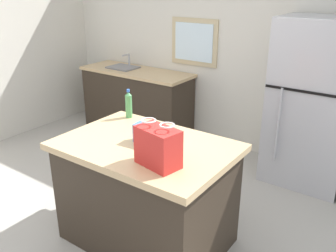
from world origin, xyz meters
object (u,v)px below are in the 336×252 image
at_px(refrigerator, 313,104).
at_px(bottle, 129,105).
at_px(shopping_bag, 158,147).
at_px(kitchen_island, 147,193).
at_px(small_box, 145,133).

xyz_separation_m(refrigerator, bottle, (-1.26, -1.42, 0.14)).
distance_m(refrigerator, shopping_bag, 2.08).
height_order(kitchen_island, shopping_bag, shopping_bag).
bearing_deg(small_box, bottle, 143.64).
relative_size(kitchen_island, shopping_bag, 4.10).
bearing_deg(bottle, shopping_bag, -37.46).
distance_m(refrigerator, small_box, 1.94).
xyz_separation_m(kitchen_island, refrigerator, (0.77, 1.80, 0.42)).
bearing_deg(refrigerator, bottle, -131.47).
xyz_separation_m(kitchen_island, bottle, (-0.49, 0.37, 0.56)).
bearing_deg(shopping_bag, small_box, 140.95).
distance_m(shopping_bag, bottle, 0.98).
height_order(kitchen_island, small_box, small_box).
bearing_deg(small_box, refrigerator, 66.03).
bearing_deg(kitchen_island, shopping_bag, -37.55).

